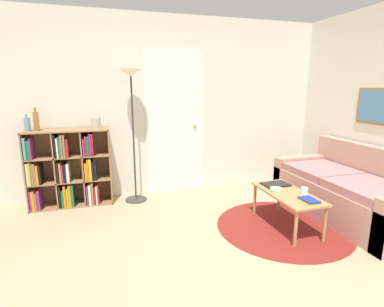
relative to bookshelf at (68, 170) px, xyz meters
The scene contains 15 objects.
ground_plane 3.01m from the bookshelf, 57.66° to the right, with size 14.00×14.00×0.00m, color tan.
wall_back 1.79m from the bookshelf, ahead, with size 7.51×0.11×2.60m.
wall_right 4.12m from the bookshelf, 16.70° to the right, with size 0.08×5.70×2.60m.
rug 2.86m from the bookshelf, 30.70° to the right, with size 1.53×1.53×0.01m.
bookshelf is the anchor object (origin of this frame).
floor_lamp 1.31m from the bookshelf, ahead, with size 0.31×0.31×1.82m.
couch 3.70m from the bookshelf, 21.75° to the right, with size 0.92×1.89×0.86m.
coffee_table 2.85m from the bookshelf, 30.30° to the right, with size 0.43×0.93×0.42m.
laptop 2.73m from the bookshelf, 25.30° to the right, with size 0.33×0.23×0.02m.
bowl 2.72m from the bookshelf, 30.65° to the right, with size 0.14×0.14×0.05m.
book_stack_on_table 3.05m from the bookshelf, 34.94° to the right, with size 0.15×0.21×0.03m.
cup 3.02m from the bookshelf, 30.60° to the right, with size 0.08×0.08×0.08m.
bottle_left 0.76m from the bookshelf, behind, with size 0.07×0.07×0.22m.
bottle_middle 0.74m from the bookshelf, behind, with size 0.07×0.07×0.30m.
vase_on_shelf 0.74m from the bookshelf, ahead, with size 0.13×0.13×0.15m.
Camera 1 is at (-1.11, -1.70, 1.59)m, focal length 28.00 mm.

